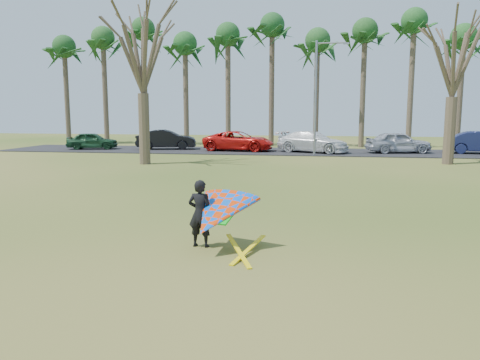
% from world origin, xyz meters
% --- Properties ---
extents(ground, '(100.00, 100.00, 0.00)m').
position_xyz_m(ground, '(0.00, 0.00, 0.00)').
color(ground, '#244B10').
rests_on(ground, ground).
extents(parking_strip, '(46.00, 7.00, 0.06)m').
position_xyz_m(parking_strip, '(0.00, 25.00, 0.03)').
color(parking_strip, black).
rests_on(parking_strip, ground).
extents(palm_0, '(4.84, 4.84, 10.84)m').
position_xyz_m(palm_0, '(-22.00, 31.00, 9.17)').
color(palm_0, '#46382A').
rests_on(palm_0, ground).
extents(palm_1, '(4.84, 4.84, 11.54)m').
position_xyz_m(palm_1, '(-18.00, 31.00, 9.85)').
color(palm_1, brown).
rests_on(palm_1, ground).
extents(palm_2, '(4.84, 4.84, 12.24)m').
position_xyz_m(palm_2, '(-14.00, 31.00, 10.52)').
color(palm_2, brown).
rests_on(palm_2, ground).
extents(palm_3, '(4.84, 4.84, 10.84)m').
position_xyz_m(palm_3, '(-10.00, 31.00, 9.17)').
color(palm_3, '#4E3E2E').
rests_on(palm_3, ground).
extents(palm_4, '(4.84, 4.84, 11.54)m').
position_xyz_m(palm_4, '(-6.00, 31.00, 9.85)').
color(palm_4, brown).
rests_on(palm_4, ground).
extents(palm_5, '(4.84, 4.84, 12.24)m').
position_xyz_m(palm_5, '(-2.00, 31.00, 10.52)').
color(palm_5, '#46382A').
rests_on(palm_5, ground).
extents(palm_6, '(4.84, 4.84, 10.84)m').
position_xyz_m(palm_6, '(2.00, 31.00, 9.17)').
color(palm_6, '#453529').
rests_on(palm_6, ground).
extents(palm_7, '(4.84, 4.84, 11.54)m').
position_xyz_m(palm_7, '(6.00, 31.00, 9.85)').
color(palm_7, '#4C3F2D').
rests_on(palm_7, ground).
extents(palm_8, '(4.84, 4.84, 12.24)m').
position_xyz_m(palm_8, '(10.00, 31.00, 10.52)').
color(palm_8, brown).
rests_on(palm_8, ground).
extents(palm_9, '(4.84, 4.84, 10.84)m').
position_xyz_m(palm_9, '(14.00, 31.00, 9.17)').
color(palm_9, '#483B2B').
rests_on(palm_9, ground).
extents(bare_tree_left, '(6.60, 6.60, 9.70)m').
position_xyz_m(bare_tree_left, '(-8.00, 15.00, 6.92)').
color(bare_tree_left, '#483A2B').
rests_on(bare_tree_left, ground).
extents(bare_tree_right, '(6.27, 6.27, 9.21)m').
position_xyz_m(bare_tree_right, '(10.00, 18.00, 6.57)').
color(bare_tree_right, '#493B2B').
rests_on(bare_tree_right, ground).
extents(streetlight, '(2.28, 0.18, 8.00)m').
position_xyz_m(streetlight, '(2.16, 22.00, 4.46)').
color(streetlight, gray).
rests_on(streetlight, ground).
extents(car_0, '(4.33, 2.55, 1.38)m').
position_xyz_m(car_0, '(-16.12, 24.33, 0.75)').
color(car_0, '#193E23').
rests_on(car_0, parking_strip).
extents(car_1, '(5.07, 2.63, 1.59)m').
position_xyz_m(car_1, '(-10.08, 25.25, 0.86)').
color(car_1, black).
rests_on(car_1, parking_strip).
extents(car_2, '(5.74, 3.03, 1.54)m').
position_xyz_m(car_2, '(-3.95, 24.77, 0.83)').
color(car_2, red).
rests_on(car_2, parking_strip).
extents(car_3, '(5.93, 4.11, 1.59)m').
position_xyz_m(car_3, '(1.86, 24.28, 0.86)').
color(car_3, white).
rests_on(car_3, parking_strip).
extents(car_4, '(4.98, 2.77, 1.60)m').
position_xyz_m(car_4, '(8.18, 24.80, 0.86)').
color(car_4, '#AAADB8').
rests_on(car_4, parking_strip).
extents(kite_flyer, '(2.13, 2.39, 2.02)m').
position_xyz_m(kite_flyer, '(0.04, -1.60, 0.84)').
color(kite_flyer, black).
rests_on(kite_flyer, ground).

